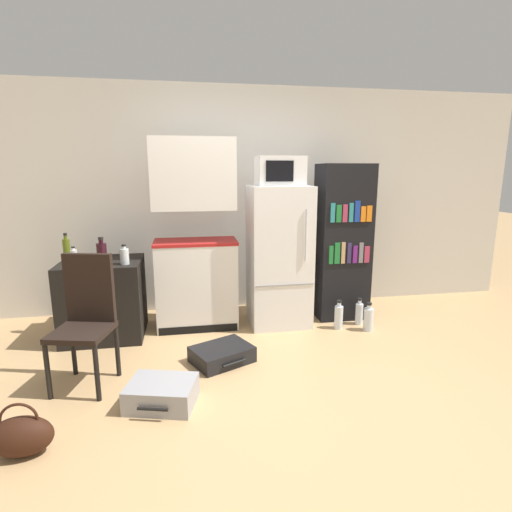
{
  "coord_description": "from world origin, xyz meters",
  "views": [
    {
      "loc": [
        -0.71,
        -2.73,
        1.63
      ],
      "look_at": [
        -0.08,
        0.85,
        0.85
      ],
      "focal_mm": 28.0,
      "sensor_mm": 36.0,
      "label": 1
    }
  ],
  "objects_px": {
    "bottle_clear_short": "(124,256)",
    "suitcase_large_flat": "(162,393)",
    "water_bottle_middle": "(368,319)",
    "water_bottle_back": "(359,313)",
    "bookshelf": "(342,242)",
    "bottle_milk_white": "(74,255)",
    "side_table": "(104,299)",
    "microwave": "(280,171)",
    "bottle_wine_dark": "(102,254)",
    "handbag": "(21,436)",
    "suitcase_small_flat": "(222,354)",
    "chair": "(86,311)",
    "refrigerator": "(279,256)",
    "bottle_olive_oil": "(67,249)",
    "kitchen_hutch": "(195,242)",
    "water_bottle_front": "(339,317)"
  },
  "relations": [
    {
      "from": "kitchen_hutch",
      "to": "suitcase_large_flat",
      "type": "relative_size",
      "value": 3.63
    },
    {
      "from": "bottle_olive_oil",
      "to": "bottle_milk_white",
      "type": "relative_size",
      "value": 1.82
    },
    {
      "from": "kitchen_hutch",
      "to": "bookshelf",
      "type": "relative_size",
      "value": 1.14
    },
    {
      "from": "bookshelf",
      "to": "suitcase_large_flat",
      "type": "bearing_deg",
      "value": -142.07
    },
    {
      "from": "bottle_milk_white",
      "to": "bottle_wine_dark",
      "type": "xyz_separation_m",
      "value": [
        0.3,
        -0.21,
        0.05
      ]
    },
    {
      "from": "side_table",
      "to": "bottle_wine_dark",
      "type": "xyz_separation_m",
      "value": [
        0.06,
        -0.21,
        0.5
      ]
    },
    {
      "from": "bottle_wine_dark",
      "to": "suitcase_small_flat",
      "type": "xyz_separation_m",
      "value": [
        1.04,
        -0.58,
        -0.81
      ]
    },
    {
      "from": "bottle_wine_dark",
      "to": "side_table",
      "type": "bearing_deg",
      "value": 106.01
    },
    {
      "from": "kitchen_hutch",
      "to": "chair",
      "type": "distance_m",
      "value": 1.38
    },
    {
      "from": "bottle_wine_dark",
      "to": "water_bottle_middle",
      "type": "height_order",
      "value": "bottle_wine_dark"
    },
    {
      "from": "bottle_milk_white",
      "to": "water_bottle_middle",
      "type": "bearing_deg",
      "value": -6.87
    },
    {
      "from": "bottle_wine_dark",
      "to": "water_bottle_middle",
      "type": "distance_m",
      "value": 2.72
    },
    {
      "from": "side_table",
      "to": "bookshelf",
      "type": "xyz_separation_m",
      "value": [
        2.53,
        0.13,
        0.47
      ]
    },
    {
      "from": "bookshelf",
      "to": "water_bottle_back",
      "type": "height_order",
      "value": "bookshelf"
    },
    {
      "from": "bookshelf",
      "to": "bottle_milk_white",
      "type": "relative_size",
      "value": 11.42
    },
    {
      "from": "side_table",
      "to": "bottle_clear_short",
      "type": "xyz_separation_m",
      "value": [
        0.25,
        -0.19,
        0.46
      ]
    },
    {
      "from": "bottle_olive_oil",
      "to": "bottle_wine_dark",
      "type": "distance_m",
      "value": 0.47
    },
    {
      "from": "refrigerator",
      "to": "microwave",
      "type": "height_order",
      "value": "microwave"
    },
    {
      "from": "bookshelf",
      "to": "water_bottle_middle",
      "type": "bearing_deg",
      "value": -74.57
    },
    {
      "from": "bottle_wine_dark",
      "to": "suitcase_small_flat",
      "type": "height_order",
      "value": "bottle_wine_dark"
    },
    {
      "from": "suitcase_small_flat",
      "to": "bottle_clear_short",
      "type": "bearing_deg",
      "value": 119.27
    },
    {
      "from": "handbag",
      "to": "bottle_clear_short",
      "type": "bearing_deg",
      "value": 75.39
    },
    {
      "from": "bottle_milk_white",
      "to": "water_bottle_middle",
      "type": "relative_size",
      "value": 0.49
    },
    {
      "from": "suitcase_large_flat",
      "to": "water_bottle_back",
      "type": "height_order",
      "value": "water_bottle_back"
    },
    {
      "from": "kitchen_hutch",
      "to": "handbag",
      "type": "relative_size",
      "value": 5.42
    },
    {
      "from": "suitcase_large_flat",
      "to": "bottle_clear_short",
      "type": "bearing_deg",
      "value": 122.27
    },
    {
      "from": "refrigerator",
      "to": "bottle_milk_white",
      "type": "height_order",
      "value": "refrigerator"
    },
    {
      "from": "handbag",
      "to": "water_bottle_back",
      "type": "bearing_deg",
      "value": 29.54
    },
    {
      "from": "bottle_milk_white",
      "to": "handbag",
      "type": "height_order",
      "value": "bottle_milk_white"
    },
    {
      "from": "water_bottle_middle",
      "to": "water_bottle_back",
      "type": "height_order",
      "value": "water_bottle_middle"
    },
    {
      "from": "microwave",
      "to": "chair",
      "type": "height_order",
      "value": "microwave"
    },
    {
      "from": "bottle_clear_short",
      "to": "bottle_wine_dark",
      "type": "xyz_separation_m",
      "value": [
        -0.19,
        -0.02,
        0.03
      ]
    },
    {
      "from": "microwave",
      "to": "handbag",
      "type": "xyz_separation_m",
      "value": [
        -1.95,
        -1.79,
        -1.5
      ]
    },
    {
      "from": "side_table",
      "to": "bottle_olive_oil",
      "type": "bearing_deg",
      "value": 166.84
    },
    {
      "from": "bottle_olive_oil",
      "to": "suitcase_small_flat",
      "type": "xyz_separation_m",
      "value": [
        1.42,
        -0.86,
        -0.82
      ]
    },
    {
      "from": "water_bottle_middle",
      "to": "microwave",
      "type": "bearing_deg",
      "value": 155.88
    },
    {
      "from": "side_table",
      "to": "handbag",
      "type": "distance_m",
      "value": 1.77
    },
    {
      "from": "bookshelf",
      "to": "water_bottle_back",
      "type": "distance_m",
      "value": 0.79
    },
    {
      "from": "side_table",
      "to": "bottle_clear_short",
      "type": "distance_m",
      "value": 0.56
    },
    {
      "from": "chair",
      "to": "water_bottle_middle",
      "type": "xyz_separation_m",
      "value": [
        2.61,
        0.57,
        -0.45
      ]
    },
    {
      "from": "water_bottle_front",
      "to": "water_bottle_middle",
      "type": "distance_m",
      "value": 0.3
    },
    {
      "from": "bottle_clear_short",
      "to": "water_bottle_back",
      "type": "bearing_deg",
      "value": 0.58
    },
    {
      "from": "bottle_clear_short",
      "to": "suitcase_large_flat",
      "type": "distance_m",
      "value": 1.45
    },
    {
      "from": "bottle_olive_oil",
      "to": "water_bottle_middle",
      "type": "xyz_separation_m",
      "value": [
        2.99,
        -0.42,
        -0.76
      ]
    },
    {
      "from": "kitchen_hutch",
      "to": "water_bottle_front",
      "type": "distance_m",
      "value": 1.69
    },
    {
      "from": "side_table",
      "to": "bottle_clear_short",
      "type": "relative_size",
      "value": 4.09
    },
    {
      "from": "side_table",
      "to": "chair",
      "type": "bearing_deg",
      "value": -86.46
    },
    {
      "from": "bottle_olive_oil",
      "to": "suitcase_small_flat",
      "type": "bearing_deg",
      "value": -31.06
    },
    {
      "from": "refrigerator",
      "to": "suitcase_large_flat",
      "type": "height_order",
      "value": "refrigerator"
    },
    {
      "from": "microwave",
      "to": "suitcase_small_flat",
      "type": "distance_m",
      "value": 1.9
    }
  ]
}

